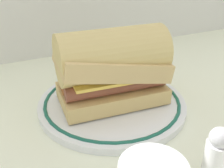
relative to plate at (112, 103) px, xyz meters
The scene contains 4 objects.
ground_plane 0.02m from the plate, 118.67° to the right, with size 1.50×1.50×0.00m, color silver.
plate is the anchor object (origin of this frame).
sausage_sandwich 0.07m from the plate, 90.00° to the left, with size 0.19×0.11×0.13m.
salt_shaker 0.21m from the plate, 79.05° to the right, with size 0.03×0.03×0.08m.
Camera 1 is at (-0.17, -0.36, 0.26)m, focal length 43.95 mm.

